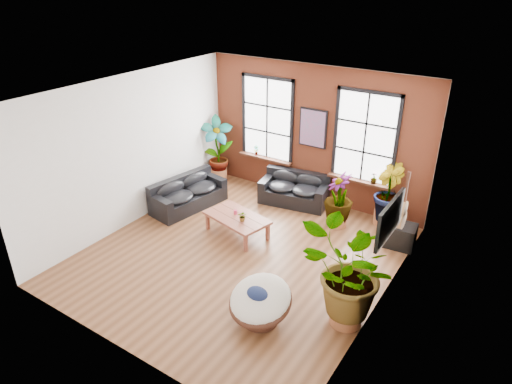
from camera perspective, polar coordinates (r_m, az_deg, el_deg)
room at (r=9.12m, az=-1.56°, el=1.74°), size 6.04×6.54×3.54m
sofa_back at (r=11.86m, az=4.88°, el=0.30°), size 1.84×1.13×0.79m
sofa_left at (r=11.73m, az=-8.59°, el=-0.25°), size 1.13×2.07×0.78m
coffee_table at (r=10.37m, az=-2.40°, el=-3.31°), size 1.63×1.15×0.57m
papasan_chair at (r=7.99m, az=0.52°, el=-13.49°), size 1.20×1.22×0.83m
poster at (r=11.50m, az=7.13°, el=7.92°), size 0.74×0.06×0.98m
tv_wall_unit at (r=8.48m, az=16.83°, el=-3.05°), size 0.13×1.86×1.20m
media_box at (r=10.51m, az=17.61°, el=-5.21°), size 0.67×0.58×0.52m
pot_back_left at (r=13.12m, az=-4.79°, el=2.17°), size 0.69×0.69×0.39m
pot_back_right at (r=11.33m, az=15.76°, el=-2.97°), size 0.67×0.67×0.37m
pot_right_wall at (r=8.25m, az=11.18°, el=-14.63°), size 0.63×0.63×0.40m
pot_mid at (r=11.01m, az=10.13°, el=-3.38°), size 0.46×0.46×0.32m
floor_plant_back_left at (r=12.77m, az=-4.90°, el=5.53°), size 1.10×1.10×1.76m
floor_plant_back_right at (r=11.02m, az=16.06°, el=0.04°), size 0.94×0.99×1.40m
floor_plant_right_wall at (r=7.76m, az=11.43°, el=-10.10°), size 1.94×1.99×1.68m
floor_plant_mid at (r=10.76m, az=10.32°, el=-0.67°), size 0.93×0.93×1.19m
table_plant at (r=10.09m, az=-1.68°, el=-3.05°), size 0.25×0.23×0.24m
sill_plant_left at (r=12.53m, az=0.02°, el=5.24°), size 0.17×0.17×0.27m
sill_plant_right at (r=11.20m, az=14.53°, el=1.70°), size 0.19×0.19×0.27m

